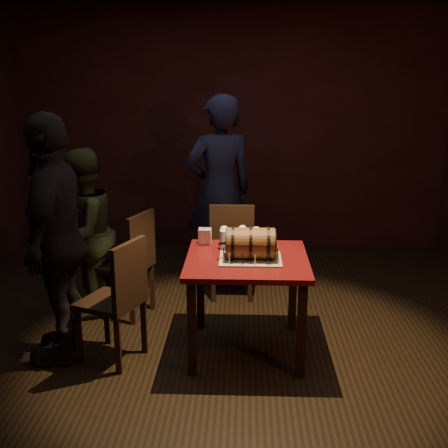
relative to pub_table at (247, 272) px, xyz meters
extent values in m
plane|color=black|center=(-0.19, 0.16, -0.64)|extent=(5.00, 5.00, 0.00)
cube|color=black|center=(-0.19, 2.66, 0.76)|extent=(5.00, 0.04, 2.80)
cube|color=black|center=(-0.19, -2.34, 0.76)|extent=(5.00, 0.04, 2.80)
cube|color=#4C0C0F|center=(0.00, 0.00, 0.09)|extent=(0.90, 0.90, 0.04)
cube|color=black|center=(-0.38, -0.38, -0.29)|extent=(0.06, 0.06, 0.71)
cube|color=black|center=(0.38, -0.38, -0.29)|extent=(0.06, 0.06, 0.71)
cube|color=black|center=(-0.38, 0.38, -0.29)|extent=(0.06, 0.06, 0.71)
cube|color=black|center=(0.38, 0.38, -0.29)|extent=(0.06, 0.06, 0.71)
cube|color=#9F9780|center=(0.02, -0.04, 0.12)|extent=(0.45, 0.35, 0.01)
cylinder|color=brown|center=(0.02, -0.04, 0.24)|extent=(0.34, 0.23, 0.23)
cylinder|color=black|center=(-0.10, -0.04, 0.24)|extent=(0.02, 0.24, 0.24)
cylinder|color=black|center=(0.02, -0.04, 0.24)|extent=(0.02, 0.24, 0.24)
cylinder|color=black|center=(0.15, -0.04, 0.24)|extent=(0.02, 0.24, 0.24)
cylinder|color=black|center=(-0.15, -0.04, 0.24)|extent=(0.01, 0.22, 0.22)
cylinder|color=black|center=(0.20, -0.04, 0.24)|extent=(0.01, 0.22, 0.22)
cylinder|color=black|center=(-0.17, -0.04, 0.24)|extent=(0.04, 0.02, 0.02)
sphere|color=black|center=(-0.19, -0.04, 0.24)|extent=(0.03, 0.03, 0.03)
cylinder|color=#FFF198|center=(-0.13, -0.19, 0.16)|extent=(0.01, 0.01, 0.08)
cylinder|color=black|center=(-0.13, -0.19, 0.21)|extent=(0.00, 0.00, 0.01)
cylinder|color=black|center=(-0.04, -0.19, 0.16)|extent=(0.01, 0.01, 0.08)
cylinder|color=black|center=(-0.04, -0.19, 0.21)|extent=(0.00, 0.00, 0.01)
cylinder|color=#FFF198|center=(0.06, -0.19, 0.16)|extent=(0.01, 0.01, 0.08)
cylinder|color=black|center=(0.06, -0.19, 0.21)|extent=(0.00, 0.00, 0.01)
cylinder|color=black|center=(0.15, -0.19, 0.16)|extent=(0.01, 0.01, 0.08)
cylinder|color=black|center=(0.15, -0.19, 0.21)|extent=(0.00, 0.00, 0.01)
cylinder|color=#FFF198|center=(0.22, -0.17, 0.16)|extent=(0.01, 0.01, 0.08)
cylinder|color=black|center=(0.22, -0.17, 0.21)|extent=(0.00, 0.00, 0.01)
cylinder|color=black|center=(0.22, -0.08, 0.16)|extent=(0.01, 0.01, 0.08)
cylinder|color=black|center=(0.22, -0.08, 0.21)|extent=(0.00, 0.00, 0.01)
cylinder|color=#FFF198|center=(0.22, 0.01, 0.16)|extent=(0.01, 0.01, 0.08)
cylinder|color=black|center=(0.22, 0.01, 0.21)|extent=(0.00, 0.00, 0.01)
cylinder|color=black|center=(0.22, 0.10, 0.16)|extent=(0.01, 0.01, 0.08)
cylinder|color=black|center=(0.22, 0.10, 0.21)|extent=(0.00, 0.00, 0.01)
cylinder|color=#FFF198|center=(0.13, 0.10, 0.16)|extent=(0.01, 0.01, 0.08)
cylinder|color=black|center=(0.13, 0.10, 0.21)|extent=(0.00, 0.00, 0.01)
cylinder|color=black|center=(0.04, 0.10, 0.16)|extent=(0.01, 0.01, 0.08)
cylinder|color=black|center=(0.04, 0.10, 0.21)|extent=(0.00, 0.00, 0.01)
cylinder|color=#FFF198|center=(-0.05, 0.10, 0.16)|extent=(0.01, 0.01, 0.08)
cylinder|color=black|center=(-0.05, 0.10, 0.21)|extent=(0.00, 0.00, 0.01)
cylinder|color=black|center=(-0.14, 0.10, 0.16)|extent=(0.01, 0.01, 0.08)
cylinder|color=black|center=(-0.14, 0.10, 0.21)|extent=(0.00, 0.00, 0.01)
cylinder|color=#FFF198|center=(-0.17, 0.04, 0.16)|extent=(0.01, 0.01, 0.08)
cylinder|color=black|center=(-0.17, 0.04, 0.21)|extent=(0.00, 0.00, 0.01)
cylinder|color=black|center=(-0.17, -0.05, 0.16)|extent=(0.01, 0.01, 0.08)
cylinder|color=black|center=(-0.17, -0.05, 0.21)|extent=(0.00, 0.00, 0.01)
cylinder|color=#FFF198|center=(-0.17, -0.14, 0.16)|extent=(0.01, 0.01, 0.08)
cylinder|color=black|center=(-0.17, -0.14, 0.21)|extent=(0.00, 0.00, 0.01)
cylinder|color=silver|center=(-0.18, 0.30, 0.11)|extent=(0.06, 0.06, 0.01)
cylinder|color=silver|center=(-0.18, 0.30, 0.16)|extent=(0.01, 0.01, 0.09)
sphere|color=silver|center=(-0.18, 0.30, 0.23)|extent=(0.07, 0.07, 0.07)
sphere|color=#591114|center=(-0.18, 0.30, 0.23)|extent=(0.05, 0.05, 0.05)
cylinder|color=silver|center=(-0.04, 0.32, 0.11)|extent=(0.06, 0.06, 0.01)
cylinder|color=silver|center=(-0.04, 0.32, 0.16)|extent=(0.01, 0.01, 0.09)
sphere|color=silver|center=(-0.04, 0.32, 0.23)|extent=(0.07, 0.07, 0.07)
cylinder|color=silver|center=(0.07, 0.28, 0.11)|extent=(0.06, 0.06, 0.01)
cylinder|color=silver|center=(0.07, 0.28, 0.16)|extent=(0.01, 0.01, 0.09)
sphere|color=silver|center=(0.07, 0.28, 0.23)|extent=(0.07, 0.07, 0.07)
sphere|color=#BF594C|center=(0.07, 0.28, 0.23)|extent=(0.05, 0.05, 0.05)
cylinder|color=silver|center=(-0.17, 0.19, 0.18)|extent=(0.07, 0.07, 0.15)
cylinder|color=#9E5414|center=(-0.17, 0.19, 0.17)|extent=(0.06, 0.06, 0.11)
cylinder|color=white|center=(-0.17, 0.19, 0.23)|extent=(0.06, 0.06, 0.02)
cube|color=black|center=(-0.13, 1.10, -0.19)|extent=(0.40, 0.40, 0.04)
cube|color=black|center=(0.04, 1.27, -0.43)|extent=(0.04, 0.04, 0.43)
cube|color=black|center=(-0.30, 1.27, -0.43)|extent=(0.04, 0.04, 0.43)
cube|color=black|center=(0.03, 0.93, -0.43)|extent=(0.04, 0.04, 0.43)
cube|color=black|center=(-0.31, 0.93, -0.43)|extent=(0.04, 0.04, 0.43)
cube|color=black|center=(-0.14, 0.92, 0.06)|extent=(0.40, 0.04, 0.46)
cube|color=black|center=(-1.06, 0.63, -0.19)|extent=(0.51, 0.51, 0.04)
cube|color=black|center=(-1.16, 0.85, -0.43)|extent=(0.04, 0.04, 0.43)
cube|color=black|center=(-1.28, 0.53, -0.43)|extent=(0.04, 0.04, 0.43)
cube|color=black|center=(-0.85, 0.73, -0.43)|extent=(0.04, 0.04, 0.43)
cube|color=black|center=(-0.96, 0.42, -0.43)|extent=(0.04, 0.04, 0.43)
cube|color=black|center=(-0.90, 0.57, 0.06)|extent=(0.18, 0.39, 0.46)
cube|color=black|center=(-1.00, -0.16, -0.19)|extent=(0.52, 0.52, 0.04)
cube|color=black|center=(-1.09, 0.06, -0.43)|extent=(0.04, 0.04, 0.43)
cube|color=black|center=(-1.22, -0.26, -0.43)|extent=(0.04, 0.04, 0.43)
cube|color=black|center=(-0.78, -0.07, -0.43)|extent=(0.04, 0.04, 0.43)
cube|color=black|center=(-0.91, -0.39, -0.43)|extent=(0.04, 0.04, 0.43)
cube|color=black|center=(-0.83, -0.23, 0.06)|extent=(0.19, 0.39, 0.46)
imported|color=#191B33|center=(-0.27, 1.45, 0.30)|extent=(0.80, 0.67, 1.88)
imported|color=#363C1E|center=(-1.41, 0.63, 0.09)|extent=(0.76, 0.85, 1.47)
imported|color=black|center=(-1.37, -0.13, 0.27)|extent=(0.47, 1.08, 1.82)
camera|label=1|loc=(-0.02, -3.93, 1.45)|focal=45.00mm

